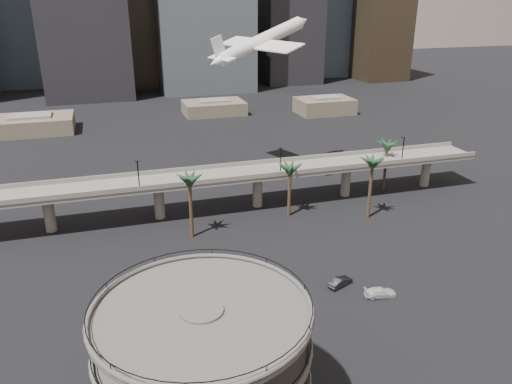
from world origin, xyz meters
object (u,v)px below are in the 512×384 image
object	(u,v)px
airborne_jet	(261,42)
car_b	(340,282)
parking_ramp	(204,362)
overpass	(209,181)
car_c	(380,292)
car_a	(195,321)

from	to	relation	value
airborne_jet	car_b	bearing A→B (deg)	-113.65
parking_ramp	overpass	world-z (taller)	parking_ramp
airborne_jet	car_c	xyz separation A→B (m)	(1.55, -58.64, -33.71)
airborne_jet	car_c	world-z (taller)	airborne_jet
car_b	car_c	size ratio (longest dim) A/B	0.90
airborne_jet	car_a	world-z (taller)	airborne_jet
parking_ramp	overpass	bearing A→B (deg)	77.57
car_a	car_b	world-z (taller)	car_b
parking_ramp	car_a	xyz separation A→B (m)	(2.23, 19.55, -9.09)
overpass	car_b	world-z (taller)	overpass
parking_ramp	car_c	distance (m)	37.86
parking_ramp	overpass	distance (m)	60.46
car_b	overpass	bearing A→B (deg)	-2.00
overpass	car_a	world-z (taller)	overpass
car_a	car_b	distance (m)	25.18
car_c	parking_ramp	bearing A→B (deg)	129.63
car_a	parking_ramp	bearing A→B (deg)	-172.24
car_a	overpass	bearing A→B (deg)	-1.01
parking_ramp	car_c	xyz separation A→B (m)	(31.92, 18.21, -9.09)
overpass	car_c	bearing A→B (deg)	-65.11
car_a	car_c	distance (m)	29.73
car_c	airborne_jet	bearing A→B (deg)	11.44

